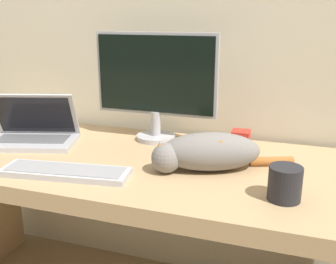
{
  "coord_description": "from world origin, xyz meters",
  "views": [
    {
      "loc": [
        0.57,
        -0.9,
        1.23
      ],
      "look_at": [
        0.16,
        0.32,
        0.84
      ],
      "focal_mm": 42.0,
      "sensor_mm": 36.0,
      "label": 1
    }
  ],
  "objects": [
    {
      "name": "cat",
      "position": [
        0.3,
        0.33,
        0.78
      ],
      "size": [
        0.46,
        0.28,
        0.13
      ],
      "rotation": [
        0.0,
        0.0,
        0.36
      ],
      "color": "gray",
      "rests_on": "desk"
    },
    {
      "name": "coffee_mug",
      "position": [
        0.56,
        0.18,
        0.76
      ],
      "size": [
        0.1,
        0.1,
        0.1
      ],
      "color": "#232328",
      "rests_on": "desk"
    },
    {
      "name": "small_toy",
      "position": [
        0.37,
        0.6,
        0.75
      ],
      "size": [
        0.07,
        0.07,
        0.07
      ],
      "color": "red",
      "rests_on": "desk"
    },
    {
      "name": "external_keyboard",
      "position": [
        -0.13,
        0.14,
        0.72
      ],
      "size": [
        0.44,
        0.18,
        0.02
      ],
      "rotation": [
        0.0,
        0.0,
        0.14
      ],
      "color": "#BCBCC1",
      "rests_on": "desk"
    },
    {
      "name": "monitor",
      "position": [
        0.02,
        0.59,
        0.96
      ],
      "size": [
        0.51,
        0.16,
        0.44
      ],
      "color": "#B2B2B7",
      "rests_on": "desk"
    },
    {
      "name": "desk",
      "position": [
        0.0,
        0.36,
        0.58
      ],
      "size": [
        1.73,
        0.71,
        0.71
      ],
      "color": "tan",
      "rests_on": "ground_plane"
    },
    {
      "name": "laptop",
      "position": [
        -0.44,
        0.38,
        0.76
      ],
      "size": [
        0.39,
        0.3,
        0.21
      ],
      "rotation": [
        0.0,
        0.0,
        0.29
      ],
      "color": "#B7B7BC",
      "rests_on": "desk"
    }
  ]
}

